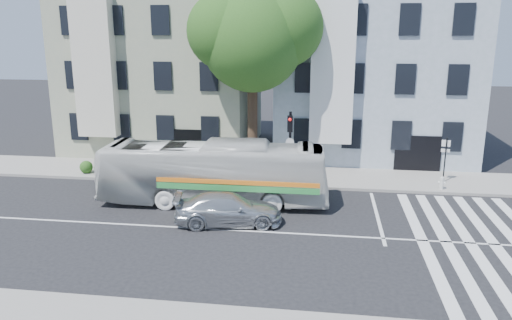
% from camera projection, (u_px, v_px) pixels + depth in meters
% --- Properties ---
extents(ground, '(120.00, 120.00, 0.00)m').
position_uv_depth(ground, '(223.00, 230.00, 20.70)').
color(ground, black).
rests_on(ground, ground).
extents(sidewalk_far, '(80.00, 4.00, 0.15)m').
position_uv_depth(sidewalk_far, '(251.00, 175.00, 28.35)').
color(sidewalk_far, gray).
rests_on(sidewalk_far, ground).
extents(building_left, '(12.00, 10.00, 11.00)m').
position_uv_depth(building_left, '(166.00, 68.00, 34.63)').
color(building_left, gray).
rests_on(building_left, ground).
extents(building_right, '(12.00, 10.00, 11.00)m').
position_uv_depth(building_right, '(372.00, 70.00, 32.76)').
color(building_right, '#90A1AC').
rests_on(building_right, ground).
extents(street_tree, '(7.30, 5.90, 11.10)m').
position_uv_depth(street_tree, '(254.00, 34.00, 27.09)').
color(street_tree, '#2D2116').
rests_on(street_tree, ground).
extents(bus, '(3.04, 10.90, 3.01)m').
position_uv_depth(bus, '(214.00, 173.00, 23.53)').
color(bus, silver).
rests_on(bus, ground).
extents(sedan, '(2.59, 4.81, 1.32)m').
position_uv_depth(sedan, '(228.00, 209.00, 21.19)').
color(sedan, silver).
rests_on(sedan, ground).
extents(hedge, '(8.22, 3.89, 0.70)m').
position_uv_depth(hedge, '(158.00, 170.00, 27.77)').
color(hedge, '#29551B').
rests_on(hedge, sidewalk_far).
extents(traffic_signal, '(0.43, 0.52, 4.05)m').
position_uv_depth(traffic_signal, '(290.00, 140.00, 25.43)').
color(traffic_signal, black).
rests_on(traffic_signal, ground).
extents(fire_hydrant, '(0.38, 0.24, 0.66)m').
position_uv_depth(fire_hydrant, '(442.00, 183.00, 25.47)').
color(fire_hydrant, silver).
rests_on(fire_hydrant, sidewalk_far).
extents(far_sign_pole, '(0.44, 0.21, 2.45)m').
position_uv_depth(far_sign_pole, '(445.00, 154.00, 26.36)').
color(far_sign_pole, black).
rests_on(far_sign_pole, sidewalk_far).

